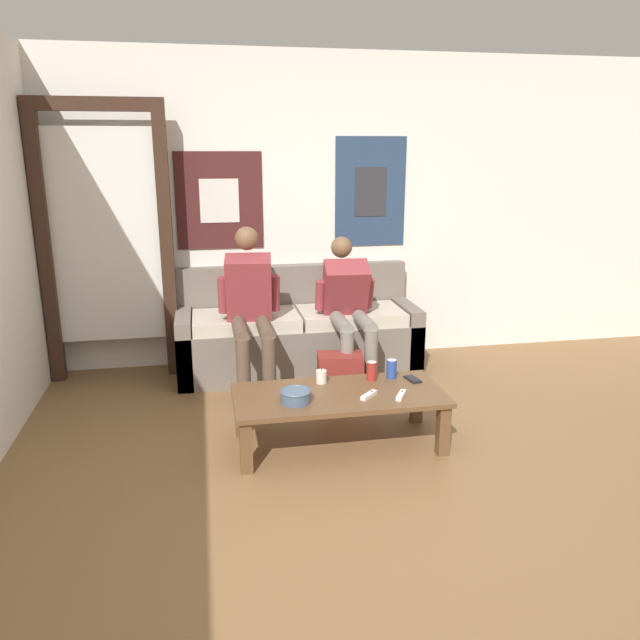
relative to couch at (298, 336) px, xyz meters
name	(u,v)px	position (x,y,z in m)	size (l,w,h in m)	color
ground_plane	(353,510)	(-0.05, -2.13, -0.30)	(18.00, 18.00, 0.00)	brown
wall_back	(285,212)	(-0.04, 0.35, 0.98)	(10.00, 0.07, 2.55)	white
door_frame	(105,228)	(-1.46, 0.13, 0.90)	(1.00, 0.10, 2.15)	#382319
couch	(298,336)	(0.00, 0.00, 0.00)	(1.95, 0.69, 0.84)	#70665B
coffee_table	(339,401)	(0.04, -1.40, 0.00)	(1.29, 0.59, 0.34)	brown
person_seated_adult	(251,306)	(-0.41, -0.38, 0.37)	(0.47, 0.86, 1.22)	brown
person_seated_teen	(349,306)	(0.35, -0.34, 0.32)	(0.47, 0.89, 1.12)	gray
backpack	(340,380)	(0.20, -0.75, -0.12)	(0.34, 0.26, 0.37)	maroon
ceramic_bowl	(296,395)	(-0.24, -1.49, 0.09)	(0.18, 0.18, 0.08)	#475B75
pillar_candle	(321,377)	(-0.03, -1.21, 0.09)	(0.07, 0.07, 0.10)	silver
drink_can_blue	(392,369)	(0.43, -1.21, 0.11)	(0.07, 0.07, 0.12)	#28479E
drink_can_red	(372,371)	(0.30, -1.22, 0.11)	(0.07, 0.07, 0.12)	maroon
game_controller_near_left	(369,395)	(0.21, -1.49, 0.06)	(0.13, 0.12, 0.03)	white
game_controller_near_right	(401,395)	(0.40, -1.53, 0.06)	(0.10, 0.14, 0.03)	white
cell_phone	(413,379)	(0.56, -1.27, 0.05)	(0.09, 0.15, 0.01)	black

